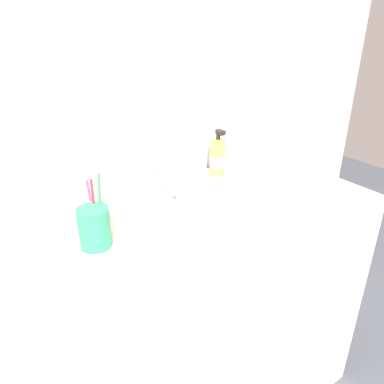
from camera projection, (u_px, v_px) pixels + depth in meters
tiled_wall_back at (125, 80)px, 1.19m from camera, size 2.50×0.04×2.40m
vanity_counter at (184, 326)px, 1.28m from camera, size 1.30×0.57×0.84m
sink_basin at (198, 237)px, 1.11m from camera, size 0.42×0.42×0.13m
faucet at (162, 181)px, 1.20m from camera, size 0.02×0.16×0.13m
toothbrush_cup at (94, 227)px, 0.96m from camera, size 0.08×0.08×0.11m
toothbrush_purple at (91, 201)px, 0.98m from camera, size 0.01×0.05×0.18m
toothbrush_red at (93, 201)px, 0.96m from camera, size 0.02×0.03×0.20m
toothbrush_green at (100, 198)px, 0.96m from camera, size 0.04×0.04×0.21m
soap_dispenser at (218, 158)px, 1.39m from camera, size 0.06×0.06×0.18m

